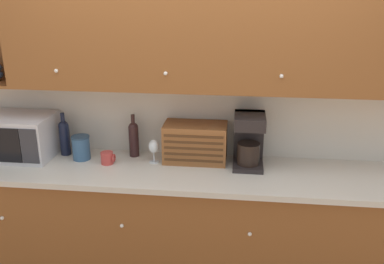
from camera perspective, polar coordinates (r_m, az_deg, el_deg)
name	(u,v)px	position (r m, az deg, el deg)	size (l,w,h in m)	color
ground_plane	(195,257)	(3.74, 0.40, -16.30)	(24.00, 24.00, 0.00)	#896647
wall_back	(196,107)	(3.19, 0.52, 3.38)	(5.77, 0.06, 2.60)	beige
counter_unit	(191,228)	(3.22, -0.20, -12.64)	(3.39, 0.65, 0.94)	brown
backsplash_panel	(195,119)	(3.18, 0.44, 1.70)	(3.37, 0.01, 0.54)	beige
upper_cabinets	(218,33)	(2.88, 3.52, 13.05)	(3.37, 0.34, 0.76)	brown
microwave	(16,136)	(3.42, -22.42, -0.51)	(0.55, 0.38, 0.32)	silver
second_wine_bottle	(64,136)	(3.34, -16.64, -0.50)	(0.08, 0.08, 0.33)	black
storage_canister	(81,148)	(3.24, -14.58, -2.03)	(0.13, 0.13, 0.18)	#33567A
mug	(107,158)	(3.13, -11.21, -3.42)	(0.10, 0.09, 0.09)	#B73D38
wine_bottle	(134,138)	(3.20, -7.78, -0.74)	(0.07, 0.07, 0.32)	black
wine_glass	(154,147)	(3.07, -5.12, -2.06)	(0.07, 0.07, 0.17)	silver
bread_box	(195,142)	(3.09, 0.45, -1.40)	(0.45, 0.25, 0.28)	brown
coffee_maker	(249,139)	(3.02, 7.59, -0.92)	(0.21, 0.27, 0.38)	black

